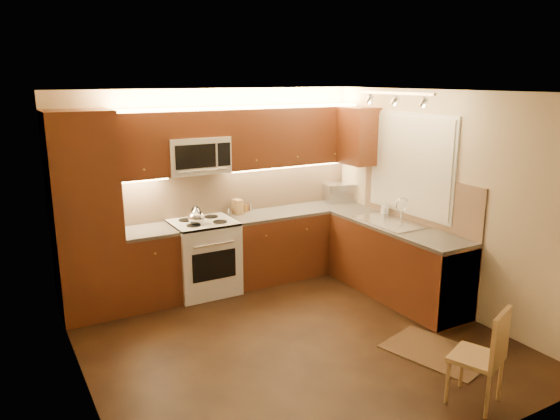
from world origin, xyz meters
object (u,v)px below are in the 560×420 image
knife_block (237,207)px  soap_bottle (385,208)px  microwave (196,155)px  kettle (196,215)px  toaster_oven (340,192)px  dining_chair (476,355)px  stove (204,257)px  sink (390,217)px

knife_block → soap_bottle: size_ratio=1.20×
microwave → kettle: (-0.12, -0.24, -0.69)m
microwave → kettle: bearing=-116.2°
kettle → toaster_oven: bearing=-17.0°
dining_chair → stove: bearing=85.7°
sink → kettle: kettle is taller
microwave → soap_bottle: (2.21, -0.91, -0.74)m
toaster_oven → soap_bottle: 0.91m
dining_chair → sink: bearing=44.7°
toaster_oven → microwave: bearing=-166.4°
stove → knife_block: bearing=17.9°
microwave → kettle: 0.74m
kettle → dining_chair: kettle is taller
stove → kettle: 0.60m
knife_block → dining_chair: knife_block is taller
toaster_oven → stove: bearing=-162.8°
stove → dining_chair: stove is taller
soap_bottle → sink: bearing=-118.3°
stove → knife_block: size_ratio=4.72×
stove → toaster_oven: toaster_oven is taller
sink → soap_bottle: (0.21, 0.35, 0.01)m
stove → sink: 2.35m
stove → kettle: bearing=-138.4°
sink → soap_bottle: 0.41m
toaster_oven → sink: bearing=-82.8°
microwave → dining_chair: (1.06, -3.45, -1.29)m
knife_block → soap_bottle: knife_block is taller
knife_block → dining_chair: (0.50, -3.49, -0.57)m
stove → sink: bearing=-29.4°
sink → kettle: size_ratio=3.75×
soap_bottle → dining_chair: size_ratio=0.19×
microwave → sink: bearing=-32.2°
sink → toaster_oven: (0.14, 1.25, 0.06)m
knife_block → soap_bottle: 1.91m
toaster_oven → knife_block: 1.59m
microwave → toaster_oven: microwave is taller
microwave → dining_chair: microwave is taller
microwave → dining_chair: size_ratio=0.89×
dining_chair → soap_bottle: bearing=43.6°
sink → dining_chair: size_ratio=1.01×
toaster_oven → dining_chair: 3.66m
sink → toaster_oven: size_ratio=1.95×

